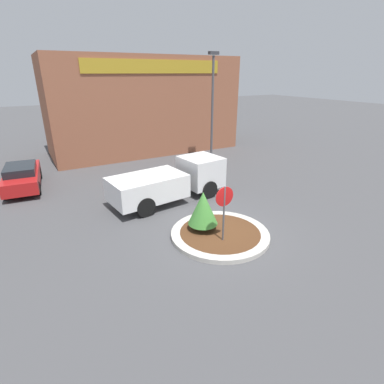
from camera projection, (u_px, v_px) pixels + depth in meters
name	position (u px, v px, depth m)	size (l,w,h in m)	color
ground_plane	(220.00, 236.00, 11.97)	(120.00, 120.00, 0.00)	#474749
traffic_island	(220.00, 234.00, 11.94)	(3.91, 3.91, 0.18)	#BCB7AD
stop_sign	(224.00, 205.00, 10.82)	(0.75, 0.07, 2.34)	#4C4C51
island_shrub	(203.00, 208.00, 11.83)	(1.19, 1.19, 1.60)	brown
utility_truck	(171.00, 181.00, 15.01)	(6.12, 2.70, 1.94)	white
storefront_building	(143.00, 105.00, 24.15)	(14.58, 6.07, 7.27)	#93563D
parked_sedan_red	(22.00, 176.00, 16.65)	(2.13, 4.75, 1.38)	#B21919
light_pole	(212.00, 101.00, 20.71)	(0.70, 0.30, 7.37)	#4C4C51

